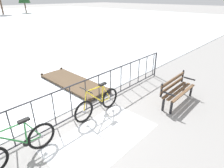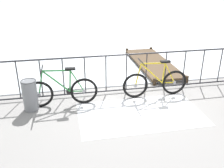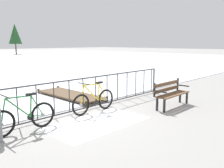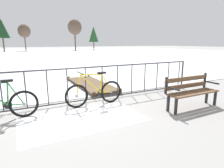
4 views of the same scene
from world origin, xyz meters
name	(u,v)px [view 1 (image 1 of 4)]	position (x,y,z in m)	size (l,w,h in m)	color
ground_plane	(73,119)	(0.00, 0.00, 0.00)	(160.00, 160.00, 0.00)	gray
snow_patch	(102,137)	(0.04, -1.20, 0.00)	(2.80, 1.57, 0.01)	white
railing_fence	(71,102)	(0.00, 0.00, 0.56)	(9.06, 0.06, 1.07)	#2D2D33
bicycle_near_railing	(18,147)	(-1.68, -0.41, 0.37)	(1.71, 0.52, 0.97)	black
bicycle_second	(98,103)	(0.68, -0.36, 0.37)	(1.71, 0.52, 0.97)	black
park_bench	(177,88)	(2.94, -1.74, 0.51)	(1.60, 0.49, 0.89)	brown
wooden_dock	(73,82)	(1.41, 1.88, 0.12)	(1.10, 3.27, 0.20)	brown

